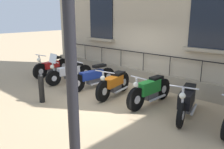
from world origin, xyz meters
TOP-DOWN VIEW (x-y plane):
  - ground_plane at (0.00, 0.00)m, footprint 60.00×60.00m
  - motorcycle_red at (-0.36, -3.94)m, footprint 2.08×0.64m
  - motorcycle_white at (-0.27, -2.52)m, footprint 2.16×0.60m
  - motorcycle_blue at (-0.39, -1.22)m, footprint 2.18×0.61m
  - motorcycle_orange at (-0.26, -0.02)m, footprint 1.97×0.74m
  - motorcycle_green at (-0.43, 1.36)m, footprint 2.11×0.58m
  - motorcycle_black at (-0.34, 2.61)m, footprint 1.97×0.79m
  - bollard at (1.74, -1.35)m, footprint 0.18×0.18m

SIDE VIEW (x-z plane):
  - ground_plane at x=0.00m, z-range 0.00..0.00m
  - motorcycle_white at x=-0.27m, z-range -0.23..1.06m
  - motorcycle_blue at x=-0.39m, z-range -0.14..0.99m
  - motorcycle_red at x=-0.36m, z-range -0.10..0.97m
  - motorcycle_orange at x=-0.26m, z-range -0.06..0.94m
  - motorcycle_black at x=-0.34m, z-range -0.07..0.97m
  - motorcycle_green at x=-0.43m, z-range -0.05..0.96m
  - bollard at x=1.74m, z-range 0.00..0.95m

